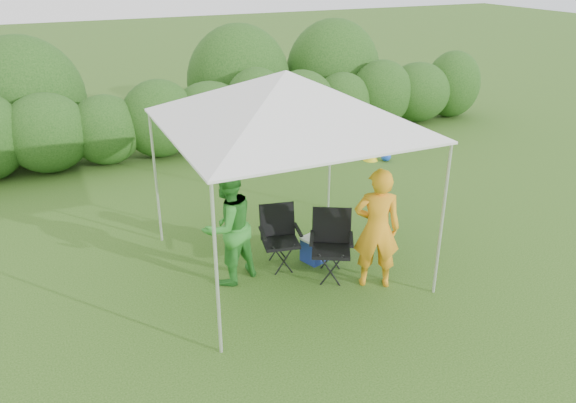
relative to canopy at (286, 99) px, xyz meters
name	(u,v)px	position (x,y,z in m)	size (l,w,h in m)	color
ground	(301,280)	(0.00, -0.50, -2.46)	(70.00, 70.00, 0.00)	#3B631F
hedge	(189,117)	(0.10, 5.50, -1.63)	(16.45, 1.53, 1.80)	#285219
canopy	(286,99)	(0.00, 0.00, 0.00)	(3.10, 3.10, 2.83)	silver
chair_right	(331,240)	(0.46, -0.50, -1.92)	(0.74, 0.72, 0.95)	black
chair_left	(279,232)	(-0.09, 0.06, -1.95)	(0.63, 0.59, 0.90)	black
man	(377,229)	(0.87, -0.98, -1.61)	(0.62, 0.41, 1.70)	orange
woman	(228,226)	(-0.89, -0.06, -1.63)	(0.81, 0.63, 1.66)	#328D2E
cooler	(317,248)	(0.48, -0.06, -2.27)	(0.53, 0.46, 0.38)	navy
bottle	(323,229)	(0.54, -0.10, -1.95)	(0.07, 0.07, 0.27)	#592D0C
lawn_toy	(375,155)	(3.61, 3.28, -2.33)	(0.55, 0.46, 0.27)	yellow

